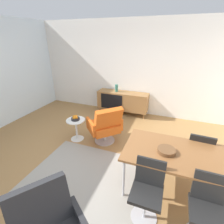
# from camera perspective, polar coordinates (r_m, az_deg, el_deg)

# --- Properties ---
(ground_plane) EXTENTS (8.32, 8.32, 0.00)m
(ground_plane) POSITION_cam_1_polar(r_m,az_deg,el_deg) (3.54, -3.50, -15.79)
(ground_plane) COLOR #9E7242
(wall_back) EXTENTS (6.80, 0.12, 2.80)m
(wall_back) POSITION_cam_1_polar(r_m,az_deg,el_deg) (5.25, 8.08, 14.49)
(wall_back) COLOR white
(wall_back) RESTS_ON ground_plane
(sideboard) EXTENTS (1.60, 0.45, 0.72)m
(sideboard) POSITION_cam_1_polar(r_m,az_deg,el_deg) (5.29, 3.67, 3.96)
(sideboard) COLOR olive
(sideboard) RESTS_ON ground_plane
(vase_cobalt) EXTENTS (0.10, 0.10, 0.22)m
(vase_cobalt) POSITION_cam_1_polar(r_m,az_deg,el_deg) (5.23, 1.58, 8.27)
(vase_cobalt) COLOR #337266
(vase_cobalt) RESTS_ON sideboard
(dining_table) EXTENTS (1.60, 0.90, 0.74)m
(dining_table) POSITION_cam_1_polar(r_m,az_deg,el_deg) (2.69, 22.20, -13.71)
(dining_table) COLOR brown
(dining_table) RESTS_ON ground_plane
(wooden_bowl_on_table) EXTENTS (0.26, 0.26, 0.06)m
(wooden_bowl_on_table) POSITION_cam_1_polar(r_m,az_deg,el_deg) (2.60, 18.32, -12.56)
(wooden_bowl_on_table) COLOR brown
(wooden_bowl_on_table) RESTS_ON dining_table
(dining_chair_front_right) EXTENTS (0.40, 0.43, 0.86)m
(dining_chair_front_right) POSITION_cam_1_polar(r_m,az_deg,el_deg) (2.49, 30.12, -26.55)
(dining_chair_front_right) COLOR black
(dining_chair_front_right) RESTS_ON ground_plane
(dining_chair_front_left) EXTENTS (0.40, 0.43, 0.86)m
(dining_chair_front_left) POSITION_cam_1_polar(r_m,az_deg,el_deg) (2.42, 12.13, -24.65)
(dining_chair_front_left) COLOR black
(dining_chair_front_left) RESTS_ON ground_plane
(dining_chair_back_right) EXTENTS (0.42, 0.44, 0.86)m
(dining_chair_back_right) POSITION_cam_1_polar(r_m,az_deg,el_deg) (3.32, 27.69, -11.84)
(dining_chair_back_right) COLOR black
(dining_chair_back_right) RESTS_ON ground_plane
(lounge_chair_red) EXTENTS (0.91, 0.91, 0.95)m
(lounge_chair_red) POSITION_cam_1_polar(r_m,az_deg,el_deg) (3.76, -2.27, -4.43)
(lounge_chair_red) COLOR #D85919
(lounge_chair_red) RESTS_ON ground_plane
(side_table_round) EXTENTS (0.44, 0.44, 0.52)m
(side_table_round) POSITION_cam_1_polar(r_m,az_deg,el_deg) (4.05, -12.25, -5.15)
(side_table_round) COLOR white
(side_table_round) RESTS_ON ground_plane
(fruit_bowl) EXTENTS (0.20, 0.20, 0.11)m
(fruit_bowl) POSITION_cam_1_polar(r_m,az_deg,el_deg) (3.94, -12.57, -2.08)
(fruit_bowl) COLOR #262628
(fruit_bowl) RESTS_ON side_table_round
(area_rug) EXTENTS (2.20, 1.70, 0.01)m
(area_rug) POSITION_cam_1_polar(r_m,az_deg,el_deg) (3.15, -7.71, -22.06)
(area_rug) COLOR gray
(area_rug) RESTS_ON ground_plane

